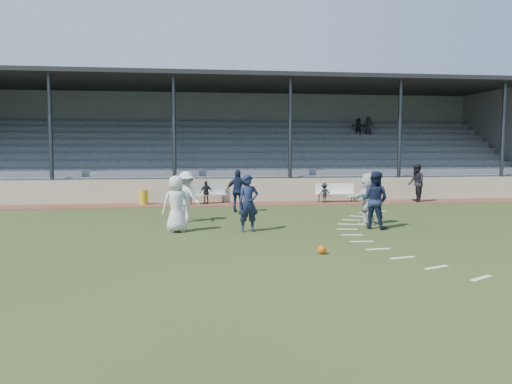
# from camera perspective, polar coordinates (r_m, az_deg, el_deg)

# --- Properties ---
(ground) EXTENTS (90.00, 90.00, 0.00)m
(ground) POSITION_cam_1_polar(r_m,az_deg,el_deg) (14.53, 1.29, -5.97)
(ground) COLOR #2F3E19
(ground) RESTS_ON ground
(cinder_track) EXTENTS (34.00, 2.00, 0.02)m
(cinder_track) POSITION_cam_1_polar(r_m,az_deg,el_deg) (24.85, -2.39, -1.37)
(cinder_track) COLOR brown
(cinder_track) RESTS_ON ground
(retaining_wall) EXTENTS (34.00, 0.18, 1.20)m
(retaining_wall) POSITION_cam_1_polar(r_m,az_deg,el_deg) (25.83, -2.60, 0.19)
(retaining_wall) COLOR #B9AF8E
(retaining_wall) RESTS_ON ground
(bench_left) EXTENTS (2.02, 1.13, 0.95)m
(bench_left) POSITION_cam_1_polar(r_m,az_deg,el_deg) (25.10, -5.62, -0.01)
(bench_left) COLOR white
(bench_left) RESTS_ON cinder_track
(bench_right) EXTENTS (2.02, 0.58, 0.95)m
(bench_right) POSITION_cam_1_polar(r_m,az_deg,el_deg) (25.99, 8.99, 0.13)
(bench_right) COLOR white
(bench_right) RESTS_ON cinder_track
(trash_bin) EXTENTS (0.44, 0.44, 0.71)m
(trash_bin) POSITION_cam_1_polar(r_m,az_deg,el_deg) (25.18, -12.75, -0.57)
(trash_bin) COLOR gold
(trash_bin) RESTS_ON cinder_track
(football) EXTENTS (0.24, 0.24, 0.24)m
(football) POSITION_cam_1_polar(r_m,az_deg,el_deg) (13.27, 7.54, -6.55)
(football) COLOR #D1550C
(football) RESTS_ON ground
(player_white_lead) EXTENTS (1.06, 0.85, 1.88)m
(player_white_lead) POSITION_cam_1_polar(r_m,az_deg,el_deg) (16.66, -9.10, -1.35)
(player_white_lead) COLOR silver
(player_white_lead) RESTS_ON ground
(player_navy_lead) EXTENTS (0.75, 0.54, 1.90)m
(player_navy_lead) POSITION_cam_1_polar(r_m,az_deg,el_deg) (16.54, -0.88, -1.30)
(player_navy_lead) COLOR #141D37
(player_navy_lead) RESTS_ON ground
(player_navy_mid) EXTENTS (1.22, 1.20, 1.99)m
(player_navy_mid) POSITION_cam_1_polar(r_m,az_deg,el_deg) (17.67, 13.41, -0.89)
(player_navy_mid) COLOR #141D37
(player_navy_mid) RESTS_ON ground
(player_white_wing) EXTENTS (1.39, 1.33, 1.90)m
(player_white_wing) POSITION_cam_1_polar(r_m,az_deg,el_deg) (19.00, -7.97, -0.53)
(player_white_wing) COLOR silver
(player_white_wing) RESTS_ON ground
(player_navy_wing) EXTENTS (1.15, 0.66, 1.84)m
(player_navy_wing) POSITION_cam_1_polar(r_m,az_deg,el_deg) (21.64, -2.05, 0.11)
(player_navy_wing) COLOR #141D37
(player_navy_wing) RESTS_ON ground
(player_white_back) EXTENTS (1.80, 1.35, 1.89)m
(player_white_back) POSITION_cam_1_polar(r_m,az_deg,el_deg) (18.49, 12.64, -0.77)
(player_white_back) COLOR silver
(player_white_back) RESTS_ON ground
(official) EXTENTS (0.90, 1.07, 1.96)m
(official) POSITION_cam_1_polar(r_m,az_deg,el_deg) (26.99, 17.84, 1.01)
(official) COLOR black
(official) RESTS_ON cinder_track
(sub_left_near) EXTENTS (0.47, 0.37, 1.13)m
(sub_left_near) POSITION_cam_1_polar(r_m,az_deg,el_deg) (24.76, -7.89, -0.10)
(sub_left_near) COLOR black
(sub_left_near) RESTS_ON cinder_track
(sub_left_far) EXTENTS (0.72, 0.47, 1.14)m
(sub_left_far) POSITION_cam_1_polar(r_m,az_deg,el_deg) (24.83, -5.71, -0.05)
(sub_left_far) COLOR black
(sub_left_far) RESTS_ON cinder_track
(sub_right) EXTENTS (0.69, 0.46, 0.99)m
(sub_right) POSITION_cam_1_polar(r_m,az_deg,el_deg) (25.59, 7.82, -0.09)
(sub_right) COLOR black
(sub_right) RESTS_ON cinder_track
(grandstand) EXTENTS (34.60, 9.00, 6.61)m
(grandstand) POSITION_cam_1_polar(r_m,az_deg,el_deg) (30.45, -3.36, 3.93)
(grandstand) COLOR slate
(grandstand) RESTS_ON ground
(penalty_arc) EXTENTS (3.89, 14.63, 0.01)m
(penalty_arc) POSITION_cam_1_polar(r_m,az_deg,el_deg) (15.68, 16.40, -5.34)
(penalty_arc) COLOR silver
(penalty_arc) RESTS_ON ground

